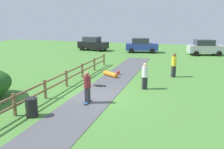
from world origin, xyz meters
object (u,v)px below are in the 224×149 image
(trash_bin, at_px, (32,107))
(bystander_yellow, at_px, (174,64))
(skater_riding, at_px, (87,86))
(bystander_white, at_px, (145,75))
(skateboard_loose, at_px, (100,85))
(skater_fallen, at_px, (111,74))
(parked_car_black, at_px, (93,44))
(parked_car_blue, at_px, (141,45))
(parked_car_silver, at_px, (205,47))

(trash_bin, distance_m, bystander_yellow, 11.42)
(skater_riding, relative_size, bystander_white, 1.00)
(skateboard_loose, height_order, bystander_yellow, bystander_yellow)
(trash_bin, height_order, bystander_yellow, bystander_yellow)
(skater_fallen, bearing_deg, bystander_yellow, 14.92)
(skater_riding, xyz_separation_m, parked_car_black, (-7.63, 19.92, -0.03))
(parked_car_blue, height_order, parked_car_silver, same)
(bystander_yellow, height_order, parked_car_blue, parked_car_blue)
(skateboard_loose, bearing_deg, trash_bin, -103.59)
(trash_bin, xyz_separation_m, bystander_white, (4.33, 5.87, 0.51))
(trash_bin, distance_m, skater_riding, 3.05)
(bystander_yellow, relative_size, parked_car_silver, 0.42)
(skateboard_loose, xyz_separation_m, parked_car_black, (-7.15, 16.76, 0.87))
(skater_riding, distance_m, bystander_white, 4.30)
(skater_riding, distance_m, bystander_yellow, 8.43)
(parked_car_silver, bearing_deg, skater_riding, -110.08)
(trash_bin, relative_size, skateboard_loose, 1.10)
(skater_fallen, bearing_deg, trash_bin, -98.33)
(trash_bin, distance_m, bystander_white, 7.31)
(skater_riding, height_order, parked_car_blue, parked_car_blue)
(skater_fallen, distance_m, parked_car_blue, 13.83)
(trash_bin, relative_size, skater_fallen, 0.64)
(skater_riding, xyz_separation_m, bystander_yellow, (4.13, 7.35, 0.06))
(skater_fallen, distance_m, bystander_yellow, 4.94)
(skateboard_loose, distance_m, parked_car_black, 18.24)
(trash_bin, bearing_deg, parked_car_silver, 67.81)
(bystander_yellow, bearing_deg, parked_car_blue, 110.91)
(skater_fallen, relative_size, parked_car_black, 0.32)
(trash_bin, height_order, bystander_white, bystander_white)
(skater_riding, bearing_deg, bystander_white, 54.22)
(parked_car_black, bearing_deg, parked_car_blue, -0.15)
(bystander_yellow, relative_size, parked_car_blue, 0.42)
(skateboard_loose, height_order, parked_car_black, parked_car_black)
(trash_bin, bearing_deg, parked_car_blue, 87.04)
(skateboard_loose, bearing_deg, parked_car_silver, 65.16)
(skater_fallen, bearing_deg, parked_car_silver, 60.39)
(skater_riding, distance_m, parked_car_silver, 21.19)
(bystander_yellow, relative_size, parked_car_black, 0.43)
(parked_car_silver, bearing_deg, bystander_yellow, -104.05)
(parked_car_black, relative_size, parked_car_silver, 0.98)
(parked_car_silver, bearing_deg, parked_car_blue, 179.98)
(bystander_yellow, relative_size, bystander_white, 1.09)
(skateboard_loose, relative_size, bystander_white, 0.47)
(trash_bin, distance_m, parked_car_blue, 22.32)
(parked_car_blue, xyz_separation_m, parked_car_black, (-6.96, 0.02, 0.00))
(skater_riding, height_order, parked_car_silver, parked_car_silver)
(skateboard_loose, relative_size, parked_car_blue, 0.18)
(bystander_white, xyz_separation_m, parked_car_black, (-10.14, 16.43, 0.00))
(skateboard_loose, relative_size, parked_car_silver, 0.18)
(parked_car_silver, bearing_deg, skater_fallen, -119.61)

